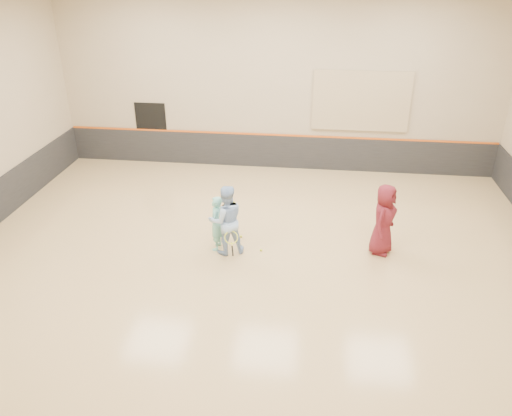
# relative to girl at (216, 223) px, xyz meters

# --- Properties ---
(room) EXTENTS (15.04, 12.04, 6.22)m
(room) POSITION_rel_girl_xyz_m (1.04, -0.24, 0.08)
(room) COLOR tan
(room) RESTS_ON ground
(wainscot_back) EXTENTS (14.90, 0.04, 1.20)m
(wainscot_back) POSITION_rel_girl_xyz_m (1.04, 5.73, -0.14)
(wainscot_back) COLOR #232326
(wainscot_back) RESTS_ON floor
(accent_stripe) EXTENTS (14.90, 0.03, 0.06)m
(accent_stripe) POSITION_rel_girl_xyz_m (1.04, 5.72, 0.48)
(accent_stripe) COLOR #D85914
(accent_stripe) RESTS_ON wall_back
(acoustic_panel) EXTENTS (3.20, 0.08, 2.00)m
(acoustic_panel) POSITION_rel_girl_xyz_m (3.84, 5.71, 1.76)
(acoustic_panel) COLOR tan
(acoustic_panel) RESTS_ON wall_back
(doorway) EXTENTS (1.10, 0.05, 2.20)m
(doorway) POSITION_rel_girl_xyz_m (-3.46, 5.74, 0.36)
(doorway) COLOR black
(doorway) RESTS_ON floor
(girl) EXTENTS (0.37, 0.55, 1.47)m
(girl) POSITION_rel_girl_xyz_m (0.00, 0.00, 0.00)
(girl) COLOR #79D2C5
(girl) RESTS_ON floor
(instructor) EXTENTS (1.10, 0.99, 1.85)m
(instructor) POSITION_rel_girl_xyz_m (0.29, -0.15, 0.19)
(instructor) COLOR #98BAEB
(instructor) RESTS_ON floor
(young_man) EXTENTS (0.91, 1.07, 1.87)m
(young_man) POSITION_rel_girl_xyz_m (4.19, 0.35, 0.20)
(young_man) COLOR maroon
(young_man) RESTS_ON floor
(held_racket) EXTENTS (0.53, 0.53, 0.60)m
(held_racket) POSITION_rel_girl_xyz_m (0.47, -0.50, -0.10)
(held_racket) COLOR yellow
(held_racket) RESTS_ON instructor
(spare_racket) EXTENTS (0.66, 0.66, 0.13)m
(spare_racket) POSITION_rel_girl_xyz_m (-0.07, 2.57, -0.67)
(spare_racket) COLOR #A4CA2C
(spare_racket) RESTS_ON floor
(ball_under_racket) EXTENTS (0.07, 0.07, 0.07)m
(ball_under_racket) POSITION_rel_girl_xyz_m (1.16, -0.02, -0.70)
(ball_under_racket) COLOR #D4E334
(ball_under_racket) RESTS_ON floor
(ball_in_hand) EXTENTS (0.07, 0.07, 0.07)m
(ball_in_hand) POSITION_rel_girl_xyz_m (4.25, 0.24, 0.49)
(ball_in_hand) COLOR #CBD631
(ball_in_hand) RESTS_ON young_man
(ball_beside_spare) EXTENTS (0.07, 0.07, 0.07)m
(ball_beside_spare) POSITION_rel_girl_xyz_m (0.54, 0.62, -0.70)
(ball_beside_spare) COLOR #CDD230
(ball_beside_spare) RESTS_ON floor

